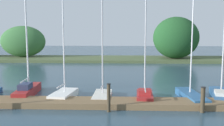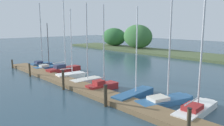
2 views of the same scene
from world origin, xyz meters
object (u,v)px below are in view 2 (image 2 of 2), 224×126
Objects in this scene: sailboat_6 at (135,93)px; mooring_piling_2 at (63,80)px; sailboat_5 at (103,85)px; mooring_piling_0 at (12,64)px; mooring_piling_3 at (106,96)px; sailboat_7 at (165,99)px; sailboat_8 at (196,108)px; mooring_piling_4 at (189,125)px; sailboat_4 at (87,79)px; mooring_piling_1 at (30,70)px; sailboat_0 at (42,63)px; sailboat_2 at (64,68)px; sailboat_3 at (72,75)px; sailboat_1 at (48,67)px.

mooring_piling_2 is at bearing 113.10° from sailboat_6.
sailboat_5 is 14.90m from mooring_piling_0.
sailboat_6 is at bearing 88.41° from mooring_piling_3.
sailboat_7 is 1.04× the size of sailboat_8.
sailboat_6 is 6.54m from mooring_piling_4.
sailboat_4 is 5.22× the size of mooring_piling_1.
mooring_piling_4 is (11.76, -2.82, 0.48)m from sailboat_4.
sailboat_8 reaches higher than mooring_piling_4.
mooring_piling_3 reaches higher than mooring_piling_1.
mooring_piling_0 is at bearing 159.38° from sailboat_0.
mooring_piling_1 is 11.83m from mooring_piling_3.
sailboat_8 is at bearing -79.13° from sailboat_5.
sailboat_2 is 6.96m from mooring_piling_2.
sailboat_5 reaches higher than sailboat_3.
sailboat_3 is (2.80, -0.80, -0.16)m from sailboat_2.
sailboat_8 reaches higher than mooring_piling_3.
sailboat_7 is at bearing -86.92° from sailboat_1.
mooring_piling_3 is at bearing -99.69° from sailboat_3.
mooring_piling_0 is at bearing 114.57° from sailboat_2.
mooring_piling_0 is at bearing 94.30° from sailboat_8.
mooring_piling_2 is at bearing -104.92° from sailboat_0.
sailboat_5 is 3.16m from sailboat_6.
mooring_piling_1 is (5.93, -0.20, 0.15)m from mooring_piling_0.
sailboat_4 is at bearing 166.51° from mooring_piling_4.
sailboat_0 is 5.75× the size of mooring_piling_1.
sailboat_0 is 22.60m from mooring_piling_4.
sailboat_0 is at bearing 143.35° from mooring_piling_1.
sailboat_4 is 6.47m from mooring_piling_3.
mooring_piling_4 is at bearing -0.09° from mooring_piling_0.
sailboat_1 is at bearing -95.37° from sailboat_0.
sailboat_8 is at bearing -88.27° from sailboat_0.
sailboat_6 is at bearing -97.30° from sailboat_2.
mooring_piling_4 is at bearing 0.04° from mooring_piling_2.
sailboat_3 is 9.70m from mooring_piling_0.
mooring_piling_3 is at bearing 173.08° from sailboat_6.
sailboat_5 is 7.73m from sailboat_8.
mooring_piling_1 is 0.85× the size of mooring_piling_2.
mooring_piling_0 is at bearing 104.29° from sailboat_4.
sailboat_0 is 21.07m from sailboat_8.
sailboat_2 reaches higher than sailboat_7.
sailboat_1 is 0.84× the size of sailboat_6.
sailboat_5 is 9.15m from mooring_piling_1.
sailboat_8 is 4.38× the size of mooring_piling_2.
sailboat_7 reaches higher than mooring_piling_4.
sailboat_3 reaches higher than mooring_piling_4.
mooring_piling_1 is (-0.58, -3.73, 0.21)m from sailboat_2.
sailboat_0 reaches higher than sailboat_8.
mooring_piling_0 is (-6.51, -3.53, 0.06)m from sailboat_2.
sailboat_1 is 18.77m from sailboat_8.
mooring_piling_3 is at bearing -114.02° from sailboat_4.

